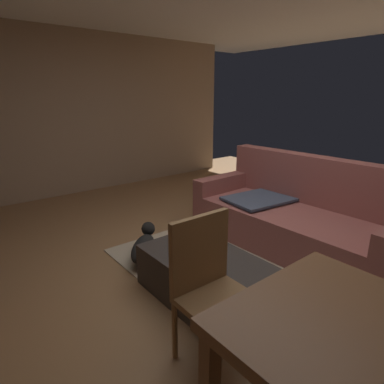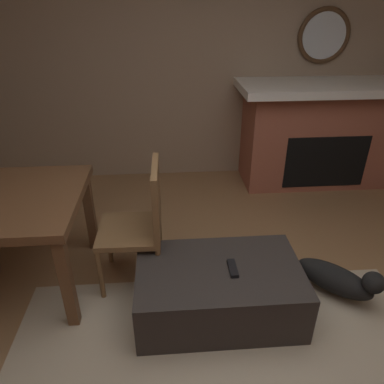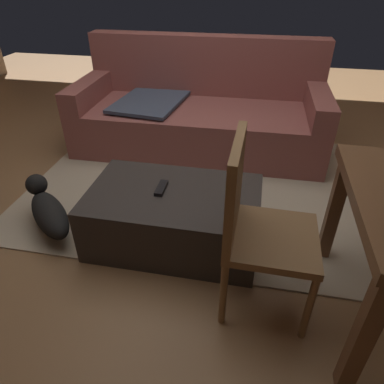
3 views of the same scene
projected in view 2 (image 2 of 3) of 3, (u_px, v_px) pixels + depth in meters
The scene contains 8 objects.
floor at pixel (248, 373), 2.06m from camera, with size 8.64×8.64×0.00m, color olive.
wall_back_fireplace_side at pixel (202, 58), 3.83m from camera, with size 7.60×0.12×2.63m, color #9E846B.
fireplace at pixel (319, 133), 3.94m from camera, with size 1.84×0.76×1.12m.
round_wall_mirror at pixel (324, 36), 3.73m from camera, with size 0.56×0.05×0.56m.
ottoman_coffee_table at pixel (218, 290), 2.38m from camera, with size 1.06×0.66×0.37m, color #2D2826.
tv_remote at pixel (233, 268), 2.27m from camera, with size 0.05×0.16×0.02m, color black.
dining_chair_west at pixel (142, 219), 2.51m from camera, with size 0.45×0.45×0.93m.
small_dog at pixel (338, 279), 2.51m from camera, with size 0.52×0.52×0.28m.
Camera 2 is at (0.42, 1.28, 1.90)m, focal length 33.73 mm.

